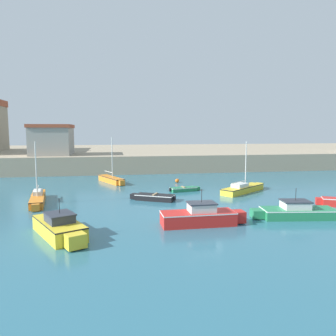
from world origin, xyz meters
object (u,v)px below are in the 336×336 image
dinghy_black_2 (154,197)px  harbor_shed_near_wharf (52,140)px  sailboat_yellow_3 (243,188)px  motorboat_yellow_7 (60,227)px  mooring_buoy (177,181)px  dinghy_green_6 (184,189)px  motorboat_red_0 (201,216)px  motorboat_green_8 (296,211)px  sailboat_orange_5 (112,179)px  sailboat_orange_4 (38,198)px

dinghy_black_2 → harbor_shed_near_wharf: harbor_shed_near_wharf is taller
sailboat_yellow_3 → motorboat_yellow_7: size_ratio=1.08×
dinghy_black_2 → mooring_buoy: dinghy_black_2 is taller
dinghy_green_6 → motorboat_yellow_7: bearing=-128.4°
harbor_shed_near_wharf → motorboat_yellow_7: bearing=-79.6°
motorboat_red_0 → motorboat_green_8: (7.31, 0.53, -0.10)m
harbor_shed_near_wharf → dinghy_black_2: bearing=-61.0°
motorboat_red_0 → sailboat_orange_5: sailboat_orange_5 is taller
motorboat_green_8 → motorboat_yellow_7: bearing=-174.6°
sailboat_orange_5 → mooring_buoy: 8.07m
motorboat_yellow_7 → sailboat_orange_5: bearing=81.7°
sailboat_orange_5 → harbor_shed_near_wharf: (-8.97, 12.23, 4.58)m
motorboat_red_0 → dinghy_green_6: motorboat_red_0 is taller
sailboat_orange_5 → dinghy_green_6: bearing=-42.8°
sailboat_yellow_3 → harbor_shed_near_wharf: (-22.48, 20.88, 4.58)m
motorboat_yellow_7 → harbor_shed_near_wharf: 33.41m
motorboat_red_0 → dinghy_black_2: 8.64m
sailboat_yellow_3 → sailboat_orange_5: sailboat_orange_5 is taller
motorboat_red_0 → sailboat_orange_4: bearing=144.3°
dinghy_black_2 → motorboat_red_0: bearing=-75.3°
mooring_buoy → sailboat_orange_4: bearing=-147.7°
dinghy_black_2 → sailboat_yellow_3: size_ratio=0.68×
dinghy_black_2 → harbor_shed_near_wharf: 26.93m
sailboat_yellow_3 → motorboat_green_8: sailboat_yellow_3 is taller
harbor_shed_near_wharf → dinghy_green_6: bearing=-49.3°
motorboat_red_0 → mooring_buoy: bearing=84.0°
sailboat_yellow_3 → harbor_shed_near_wharf: size_ratio=0.85×
dinghy_black_2 → motorboat_green_8: bearing=-39.5°
sailboat_orange_4 → mooring_buoy: bearing=32.3°
sailboat_orange_5 → dinghy_green_6: 10.34m
motorboat_red_0 → sailboat_orange_4: (-12.45, 8.93, -0.16)m
sailboat_orange_4 → motorboat_green_8: (19.76, -8.41, 0.06)m
sailboat_yellow_3 → harbor_shed_near_wharf: harbor_shed_near_wharf is taller
sailboat_yellow_3 → dinghy_black_2: bearing=-166.5°
motorboat_red_0 → motorboat_yellow_7: (-9.04, -1.01, -0.02)m
sailboat_orange_4 → mooring_buoy: (14.34, 9.08, -0.18)m
motorboat_yellow_7 → harbor_shed_near_wharf: (-6.00, 32.57, 4.42)m
dinghy_green_6 → sailboat_orange_5: bearing=137.2°
motorboat_red_0 → sailboat_orange_5: (-6.07, 19.33, -0.18)m
sailboat_yellow_3 → motorboat_yellow_7: 20.20m
motorboat_red_0 → sailboat_orange_5: bearing=107.4°
dinghy_black_2 → harbor_shed_near_wharf: bearing=119.0°
harbor_shed_near_wharf → sailboat_yellow_3: bearing=-42.9°
sailboat_yellow_3 → mooring_buoy: sailboat_yellow_3 is taller
dinghy_black_2 → sailboat_orange_5: sailboat_orange_5 is taller
motorboat_red_0 → sailboat_yellow_3: sailboat_yellow_3 is taller
sailboat_yellow_3 → mooring_buoy: (-5.55, 7.33, -0.17)m
sailboat_yellow_3 → motorboat_yellow_7: (-16.48, -11.69, 0.16)m
sailboat_orange_5 → motorboat_yellow_7: (-2.97, -20.34, 0.16)m
sailboat_orange_5 → motorboat_green_8: bearing=-54.6°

